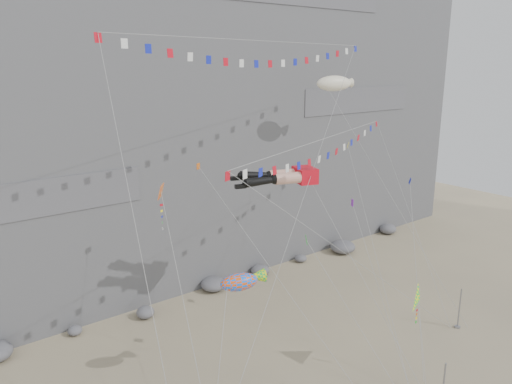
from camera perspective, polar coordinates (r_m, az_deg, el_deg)
ground at (r=40.34m, az=9.35°, el=-19.26°), size 120.00×120.00×0.00m
cliff at (r=59.84m, az=-13.65°, el=16.73°), size 80.00×28.00×50.00m
talus_boulders at (r=51.43m, az=-4.86°, el=-10.49°), size 60.00×3.00×1.20m
anchor_pole_right at (r=47.40m, az=22.23°, el=-12.22°), size 0.12×0.12×3.67m
legs_kite at (r=38.71m, az=3.14°, el=1.74°), size 6.90×15.62×18.83m
flag_banner_upper at (r=38.93m, az=0.85°, el=16.84°), size 28.54×15.80×30.64m
flag_banner_lower at (r=39.02m, az=7.84°, el=6.04°), size 25.41×11.91×20.30m
harlequin_kite at (r=30.20m, az=-10.79°, el=-0.05°), size 2.65×9.70×17.26m
fish_windsock at (r=33.01m, az=-1.95°, el=-10.28°), size 9.09×7.77×12.84m
delta_kite at (r=37.30m, az=18.07°, el=-11.52°), size 3.67×3.72×8.10m
blimp_windsock at (r=50.45m, az=8.92°, el=12.13°), size 4.69×16.54×25.45m
small_kite_a at (r=36.95m, az=-6.08°, el=2.19°), size 4.46×15.66×21.52m
small_kite_b at (r=41.08m, az=11.01°, el=-1.43°), size 3.34×9.05×14.28m
small_kite_c at (r=34.35m, az=5.91°, el=-5.69°), size 3.05×8.85×13.53m
small_kite_d at (r=47.55m, az=10.55°, el=4.89°), size 9.52×15.33×22.59m
small_kite_e at (r=43.91m, az=17.21°, el=0.85°), size 7.28×7.67×15.90m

